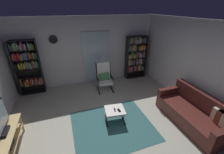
{
  "coord_description": "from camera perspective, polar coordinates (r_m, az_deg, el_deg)",
  "views": [
    {
      "loc": [
        -0.94,
        -2.65,
        2.89
      ],
      "look_at": [
        0.35,
        1.02,
        0.99
      ],
      "focal_mm": 23.29,
      "sensor_mm": 36.0,
      "label": 1
    }
  ],
  "objects": [
    {
      "name": "ground_plane",
      "position": [
        4.03,
        0.14,
        -19.74
      ],
      "size": [
        7.02,
        7.02,
        0.0
      ],
      "primitive_type": "plane",
      "color": "#A6A493"
    },
    {
      "name": "wall_back",
      "position": [
        5.85,
        -9.46,
        9.92
      ],
      "size": [
        5.6,
        0.06,
        2.6
      ],
      "primitive_type": "cube",
      "color": "silver",
      "rests_on": "ground"
    },
    {
      "name": "wall_right",
      "position": [
        4.77,
        32.44,
        2.37
      ],
      "size": [
        0.06,
        6.0,
        2.6
      ],
      "primitive_type": "cube",
      "color": "silver",
      "rests_on": "ground"
    },
    {
      "name": "glass_door_panel",
      "position": [
        5.92,
        -5.95,
        7.81
      ],
      "size": [
        1.1,
        0.01,
        2.0
      ],
      "primitive_type": "cube",
      "color": "silver"
    },
    {
      "name": "area_rug",
      "position": [
        4.11,
        0.21,
        -18.53
      ],
      "size": [
        2.07,
        1.79,
        0.01
      ],
      "primitive_type": "cube",
      "color": "#2F5B5C",
      "rests_on": "ground"
    },
    {
      "name": "tv_stand",
      "position": [
        4.03,
        -36.28,
        -19.29
      ],
      "size": [
        0.45,
        1.18,
        0.53
      ],
      "color": "tan",
      "rests_on": "ground"
    },
    {
      "name": "bookshelf_near_tv",
      "position": [
        5.76,
        -30.15,
        3.98
      ],
      "size": [
        0.79,
        0.3,
        1.93
      ],
      "color": "black",
      "rests_on": "ground"
    },
    {
      "name": "bookshelf_near_sofa",
      "position": [
        6.35,
        9.24,
        8.12
      ],
      "size": [
        0.88,
        0.3,
        1.81
      ],
      "color": "black",
      "rests_on": "ground"
    },
    {
      "name": "leather_sofa",
      "position": [
        4.58,
        29.47,
        -12.3
      ],
      "size": [
        0.85,
        1.93,
        0.84
      ],
      "color": "#50221E",
      "rests_on": "ground"
    },
    {
      "name": "lounge_armchair",
      "position": [
        5.43,
        -3.05,
        0.31
      ],
      "size": [
        0.62,
        0.7,
        1.02
      ],
      "color": "black",
      "rests_on": "ground"
    },
    {
      "name": "ottoman",
      "position": [
        4.07,
        1.08,
        -13.38
      ],
      "size": [
        0.58,
        0.54,
        0.37
      ],
      "color": "white",
      "rests_on": "ground"
    },
    {
      "name": "tv_remote",
      "position": [
        4.01,
        1.09,
        -12.7
      ],
      "size": [
        0.07,
        0.15,
        0.02
      ],
      "primitive_type": "cube",
      "rotation": [
        0.0,
        0.0,
        -0.18
      ],
      "color": "black",
      "rests_on": "ottoman"
    },
    {
      "name": "cell_phone",
      "position": [
        4.0,
        2.76,
        -12.95
      ],
      "size": [
        0.07,
        0.14,
        0.01
      ],
      "primitive_type": "cube",
      "rotation": [
        0.0,
        0.0,
        0.04
      ],
      "color": "black",
      "rests_on": "ottoman"
    },
    {
      "name": "wall_clock",
      "position": [
        5.58,
        -22.05,
        13.47
      ],
      "size": [
        0.29,
        0.03,
        0.29
      ],
      "color": "silver"
    }
  ]
}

